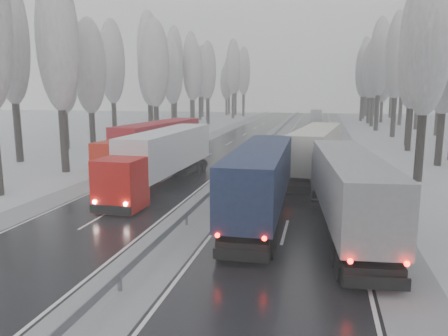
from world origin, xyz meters
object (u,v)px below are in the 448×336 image
at_px(truck_red_red, 154,142).
at_px(truck_blue_box, 263,175).
at_px(truck_cream_box, 318,148).
at_px(box_truck_distant, 316,115).
at_px(truck_grey_tarp, 346,185).
at_px(truck_red_white, 163,155).

bearing_deg(truck_red_red, truck_blue_box, -42.10).
distance_m(truck_cream_box, truck_red_red, 14.67).
relative_size(truck_blue_box, box_truck_distant, 2.05).
relative_size(truck_blue_box, truck_cream_box, 0.99).
bearing_deg(box_truck_distant, truck_red_red, -103.30).
distance_m(box_truck_distant, truck_red_red, 64.59).
xyz_separation_m(truck_grey_tarp, truck_red_white, (-12.65, 7.36, 0.06)).
bearing_deg(truck_cream_box, truck_grey_tarp, -76.87).
bearing_deg(box_truck_distant, truck_cream_box, -90.18).
bearing_deg(truck_red_red, box_truck_distant, 83.69).
xyz_separation_m(truck_cream_box, truck_red_white, (-11.14, -6.75, 0.01)).
bearing_deg(truck_grey_tarp, truck_blue_box, 155.30).
height_order(truck_blue_box, truck_red_red, truck_red_red).
height_order(truck_blue_box, truck_cream_box, truck_cream_box).
distance_m(truck_blue_box, truck_cream_box, 12.91).
relative_size(truck_blue_box, truck_red_red, 0.97).
bearing_deg(truck_red_red, truck_red_white, -57.97).
xyz_separation_m(truck_cream_box, truck_red_red, (-14.67, 0.41, 0.04)).
relative_size(truck_cream_box, truck_red_red, 0.98).
relative_size(truck_cream_box, box_truck_distant, 2.08).
bearing_deg(truck_blue_box, truck_grey_tarp, -20.05).
height_order(truck_grey_tarp, truck_red_red, truck_red_red).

